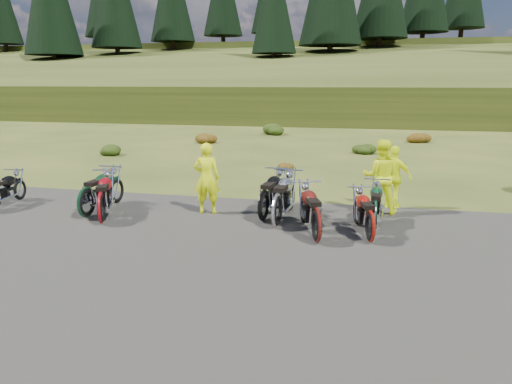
# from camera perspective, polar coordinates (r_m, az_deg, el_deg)

# --- Properties ---
(ground) EXTENTS (300.00, 300.00, 0.00)m
(ground) POSITION_cam_1_polar(r_m,az_deg,el_deg) (10.77, -3.46, -5.90)
(ground) COLOR #323F15
(ground) RESTS_ON ground
(gravel_pad) EXTENTS (20.00, 12.00, 0.04)m
(gravel_pad) POSITION_cam_1_polar(r_m,az_deg,el_deg) (9.00, -7.18, -9.80)
(gravel_pad) COLOR black
(gravel_pad) RESTS_ON ground
(hill_slope) EXTENTS (300.00, 45.97, 9.37)m
(hill_slope) POSITION_cam_1_polar(r_m,az_deg,el_deg) (59.95, 10.58, 9.10)
(hill_slope) COLOR #2E3913
(hill_slope) RESTS_ON ground
(hill_plateau) EXTENTS (300.00, 90.00, 9.17)m
(hill_plateau) POSITION_cam_1_polar(r_m,az_deg,el_deg) (119.86, 12.10, 10.67)
(hill_plateau) COLOR #2E3913
(hill_plateau) RESTS_ON ground
(conifer_13) EXTENTS (5.72, 5.72, 15.00)m
(conifer_13) POSITION_cam_1_polar(r_m,az_deg,el_deg) (95.89, -27.10, 18.73)
(conifer_13) COLOR black
(conifer_13) RESTS_ON ground
(conifer_14) EXTENTS (5.28, 5.28, 14.00)m
(conifer_14) POSITION_cam_1_polar(r_m,az_deg,el_deg) (97.21, -21.88, 19.49)
(conifer_14) COLOR black
(conifer_14) RESTS_ON ground
(conifer_21) EXTENTS (5.28, 5.28, 14.00)m
(conifer_21) POSITION_cam_1_polar(r_m,az_deg,el_deg) (61.65, 2.10, 21.11)
(conifer_21) COLOR black
(conifer_21) RESTS_ON ground
(shrub_1) EXTENTS (1.03, 1.03, 0.61)m
(shrub_1) POSITION_cam_1_polar(r_m,az_deg,el_deg) (24.49, -16.42, 4.78)
(shrub_1) COLOR black
(shrub_1) RESTS_ON ground
(shrub_2) EXTENTS (1.30, 1.30, 0.77)m
(shrub_2) POSITION_cam_1_polar(r_m,az_deg,el_deg) (28.09, -5.87, 6.32)
(shrub_2) COLOR #5B280B
(shrub_2) RESTS_ON ground
(shrub_3) EXTENTS (1.56, 1.56, 0.92)m
(shrub_3) POSITION_cam_1_polar(r_m,az_deg,el_deg) (32.43, 2.11, 7.35)
(shrub_3) COLOR black
(shrub_3) RESTS_ON ground
(shrub_4) EXTENTS (0.77, 0.77, 0.45)m
(shrub_4) POSITION_cam_1_polar(r_m,az_deg,el_deg) (19.53, 3.18, 3.18)
(shrub_4) COLOR #5B280B
(shrub_4) RESTS_ON ground
(shrub_5) EXTENTS (1.03, 1.03, 0.61)m
(shrub_5) POSITION_cam_1_polar(r_m,az_deg,el_deg) (24.48, 12.13, 5.01)
(shrub_5) COLOR black
(shrub_5) RESTS_ON ground
(shrub_6) EXTENTS (1.30, 1.30, 0.77)m
(shrub_6) POSITION_cam_1_polar(r_m,az_deg,el_deg) (29.83, 18.01, 6.14)
(shrub_6) COLOR #5B280B
(shrub_6) RESTS_ON ground
(motorcycle_1) EXTENTS (1.50, 2.31, 1.15)m
(motorcycle_1) POSITION_cam_1_polar(r_m,az_deg,el_deg) (12.73, -17.16, -3.54)
(motorcycle_1) COLOR maroon
(motorcycle_1) RESTS_ON ground
(motorcycle_2) EXTENTS (0.78, 2.21, 1.15)m
(motorcycle_2) POSITION_cam_1_polar(r_m,az_deg,el_deg) (13.41, -18.68, -2.84)
(motorcycle_2) COLOR black
(motorcycle_2) RESTS_ON ground
(motorcycle_3) EXTENTS (0.87, 2.33, 1.20)m
(motorcycle_3) POSITION_cam_1_polar(r_m,az_deg,el_deg) (11.87, 2.37, -4.13)
(motorcycle_3) COLOR #AEAEB3
(motorcycle_3) RESTS_ON ground
(motorcycle_4) EXTENTS (1.37, 2.27, 1.13)m
(motorcycle_4) POSITION_cam_1_polar(r_m,az_deg,el_deg) (10.84, 6.89, -5.85)
(motorcycle_4) COLOR #53130D
(motorcycle_4) RESTS_ON ground
(motorcycle_5) EXTENTS (0.94, 2.26, 1.15)m
(motorcycle_5) POSITION_cam_1_polar(r_m,az_deg,el_deg) (12.37, 0.87, -3.42)
(motorcycle_5) COLOR black
(motorcycle_5) RESTS_ON ground
(motorcycle_6) EXTENTS (1.10, 2.05, 1.02)m
(motorcycle_6) POSITION_cam_1_polar(r_m,az_deg,el_deg) (11.05, 12.84, -5.72)
(motorcycle_6) COLOR maroon
(motorcycle_6) RESTS_ON ground
(motorcycle_7) EXTENTS (0.69, 1.99, 1.04)m
(motorcycle_7) POSITION_cam_1_polar(r_m,az_deg,el_deg) (11.93, 13.36, -4.39)
(motorcycle_7) COLOR #0E331C
(motorcycle_7) RESTS_ON ground
(person_middle) EXTENTS (0.72, 0.51, 1.85)m
(person_middle) POSITION_cam_1_polar(r_m,az_deg,el_deg) (12.95, -5.64, 1.45)
(person_middle) COLOR #D0E10B
(person_middle) RESTS_ON ground
(person_right_a) EXTENTS (0.94, 0.73, 1.92)m
(person_right_a) POSITION_cam_1_polar(r_m,az_deg,el_deg) (13.34, 14.04, 1.62)
(person_right_a) COLOR #D0E10B
(person_right_a) RESTS_ON ground
(person_right_b) EXTENTS (1.08, 0.77, 1.70)m
(person_right_b) POSITION_cam_1_polar(r_m,az_deg,el_deg) (13.96, 15.47, 1.54)
(person_right_b) COLOR #D0E10B
(person_right_b) RESTS_ON ground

